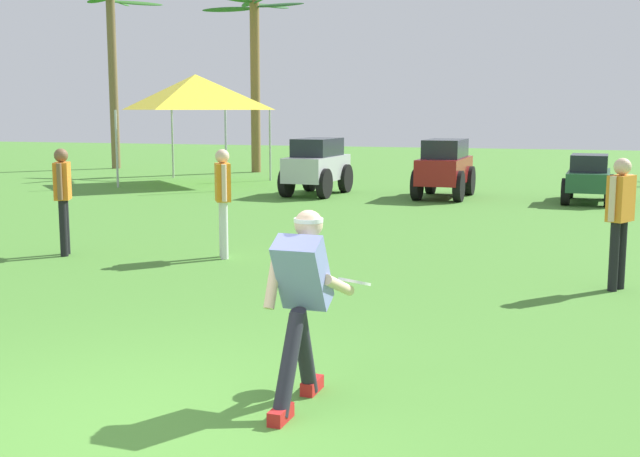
{
  "coord_description": "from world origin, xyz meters",
  "views": [
    {
      "loc": [
        2.69,
        -4.41,
        2.12
      ],
      "look_at": [
        0.27,
        3.39,
        0.9
      ],
      "focal_mm": 45.0,
      "sensor_mm": 36.0,
      "label": 1
    }
  ],
  "objects_px": {
    "event_tent": "(196,92)",
    "teammate_midfield": "(620,211)",
    "palm_tree_left_of_centre": "(255,64)",
    "teammate_deep": "(223,193)",
    "frisbee_thrower": "(302,296)",
    "parked_car_slot_a": "(317,165)",
    "teammate_near_sideline": "(63,191)",
    "frisbee_in_flight": "(354,282)",
    "palm_tree_far_left": "(112,56)",
    "parked_car_slot_b": "(445,167)",
    "parked_car_slot_c": "(589,178)"
  },
  "relations": [
    {
      "from": "teammate_near_sideline",
      "to": "event_tent",
      "type": "xyz_separation_m",
      "value": [
        -3.14,
        10.89,
        1.65
      ]
    },
    {
      "from": "parked_car_slot_a",
      "to": "frisbee_thrower",
      "type": "bearing_deg",
      "value": -72.98
    },
    {
      "from": "teammate_midfield",
      "to": "teammate_deep",
      "type": "distance_m",
      "value": 5.31
    },
    {
      "from": "teammate_near_sideline",
      "to": "parked_car_slot_a",
      "type": "height_order",
      "value": "teammate_near_sideline"
    },
    {
      "from": "teammate_deep",
      "to": "event_tent",
      "type": "xyz_separation_m",
      "value": [
        -5.45,
        10.39,
        1.65
      ]
    },
    {
      "from": "palm_tree_far_left",
      "to": "palm_tree_left_of_centre",
      "type": "relative_size",
      "value": 1.08
    },
    {
      "from": "teammate_midfield",
      "to": "teammate_deep",
      "type": "relative_size",
      "value": 1.0
    },
    {
      "from": "parked_car_slot_a",
      "to": "parked_car_slot_c",
      "type": "bearing_deg",
      "value": 2.15
    },
    {
      "from": "palm_tree_far_left",
      "to": "frisbee_in_flight",
      "type": "bearing_deg",
      "value": -54.23
    },
    {
      "from": "parked_car_slot_a",
      "to": "event_tent",
      "type": "bearing_deg",
      "value": 156.88
    },
    {
      "from": "parked_car_slot_c",
      "to": "frisbee_in_flight",
      "type": "bearing_deg",
      "value": -98.62
    },
    {
      "from": "teammate_midfield",
      "to": "teammate_near_sideline",
      "type": "bearing_deg",
      "value": 179.78
    },
    {
      "from": "frisbee_thrower",
      "to": "parked_car_slot_a",
      "type": "height_order",
      "value": "parked_car_slot_a"
    },
    {
      "from": "parked_car_slot_c",
      "to": "palm_tree_far_left",
      "type": "xyz_separation_m",
      "value": [
        -16.08,
        6.17,
        3.41
      ]
    },
    {
      "from": "frisbee_thrower",
      "to": "event_tent",
      "type": "bearing_deg",
      "value": 118.31
    },
    {
      "from": "frisbee_thrower",
      "to": "parked_car_slot_a",
      "type": "relative_size",
      "value": 0.58
    },
    {
      "from": "palm_tree_far_left",
      "to": "palm_tree_left_of_centre",
      "type": "distance_m",
      "value": 5.5
    },
    {
      "from": "frisbee_in_flight",
      "to": "palm_tree_far_left",
      "type": "xyz_separation_m",
      "value": [
        -14.06,
        19.52,
        3.19
      ]
    },
    {
      "from": "frisbee_thrower",
      "to": "palm_tree_far_left",
      "type": "relative_size",
      "value": 0.22
    },
    {
      "from": "frisbee_in_flight",
      "to": "teammate_near_sideline",
      "type": "bearing_deg",
      "value": 143.73
    },
    {
      "from": "frisbee_in_flight",
      "to": "palm_tree_far_left",
      "type": "height_order",
      "value": "palm_tree_far_left"
    },
    {
      "from": "event_tent",
      "to": "parked_car_slot_b",
      "type": "bearing_deg",
      "value": -11.63
    },
    {
      "from": "teammate_deep",
      "to": "parked_car_slot_b",
      "type": "relative_size",
      "value": 0.65
    },
    {
      "from": "parked_car_slot_c",
      "to": "palm_tree_far_left",
      "type": "relative_size",
      "value": 0.35
    },
    {
      "from": "frisbee_in_flight",
      "to": "palm_tree_left_of_centre",
      "type": "relative_size",
      "value": 0.06
    },
    {
      "from": "event_tent",
      "to": "teammate_midfield",
      "type": "bearing_deg",
      "value": -45.49
    },
    {
      "from": "frisbee_in_flight",
      "to": "parked_car_slot_b",
      "type": "bearing_deg",
      "value": 95.48
    },
    {
      "from": "teammate_deep",
      "to": "parked_car_slot_b",
      "type": "xyz_separation_m",
      "value": [
        1.84,
        8.89,
        -0.2
      ]
    },
    {
      "from": "teammate_near_sideline",
      "to": "frisbee_thrower",
      "type": "bearing_deg",
      "value": -41.48
    },
    {
      "from": "parked_car_slot_b",
      "to": "palm_tree_far_left",
      "type": "distance_m",
      "value": 14.54
    },
    {
      "from": "teammate_near_sideline",
      "to": "parked_car_slot_b",
      "type": "xyz_separation_m",
      "value": [
        4.14,
        9.39,
        -0.2
      ]
    },
    {
      "from": "frisbee_in_flight",
      "to": "parked_car_slot_a",
      "type": "xyz_separation_m",
      "value": [
        -4.42,
        13.1,
        -0.04
      ]
    },
    {
      "from": "frisbee_thrower",
      "to": "palm_tree_far_left",
      "type": "bearing_deg",
      "value": 124.49
    },
    {
      "from": "frisbee_in_flight",
      "to": "teammate_deep",
      "type": "bearing_deg",
      "value": 124.88
    },
    {
      "from": "teammate_deep",
      "to": "palm_tree_far_left",
      "type": "relative_size",
      "value": 0.24
    },
    {
      "from": "teammate_midfield",
      "to": "palm_tree_far_left",
      "type": "bearing_deg",
      "value": 136.19
    },
    {
      "from": "palm_tree_left_of_centre",
      "to": "event_tent",
      "type": "bearing_deg",
      "value": -89.94
    },
    {
      "from": "palm_tree_left_of_centre",
      "to": "event_tent",
      "type": "relative_size",
      "value": 1.74
    },
    {
      "from": "frisbee_thrower",
      "to": "parked_car_slot_b",
      "type": "distance_m",
      "value": 14.02
    },
    {
      "from": "frisbee_in_flight",
      "to": "event_tent",
      "type": "height_order",
      "value": "event_tent"
    },
    {
      "from": "frisbee_in_flight",
      "to": "teammate_midfield",
      "type": "distance_m",
      "value": 4.51
    },
    {
      "from": "parked_car_slot_c",
      "to": "event_tent",
      "type": "relative_size",
      "value": 0.66
    },
    {
      "from": "palm_tree_left_of_centre",
      "to": "teammate_deep",
      "type": "bearing_deg",
      "value": -69.92
    },
    {
      "from": "teammate_midfield",
      "to": "parked_car_slot_b",
      "type": "relative_size",
      "value": 0.65
    },
    {
      "from": "teammate_deep",
      "to": "palm_tree_far_left",
      "type": "xyz_separation_m",
      "value": [
        -10.94,
        15.04,
        3.03
      ]
    },
    {
      "from": "frisbee_in_flight",
      "to": "teammate_midfield",
      "type": "bearing_deg",
      "value": 61.3
    },
    {
      "from": "teammate_near_sideline",
      "to": "teammate_midfield",
      "type": "xyz_separation_m",
      "value": [
        7.59,
        -0.03,
        0.0
      ]
    },
    {
      "from": "teammate_deep",
      "to": "palm_tree_far_left",
      "type": "bearing_deg",
      "value": 126.03
    },
    {
      "from": "frisbee_in_flight",
      "to": "palm_tree_left_of_centre",
      "type": "bearing_deg",
      "value": 113.85
    },
    {
      "from": "event_tent",
      "to": "parked_car_slot_a",
      "type": "bearing_deg",
      "value": -23.12
    }
  ]
}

